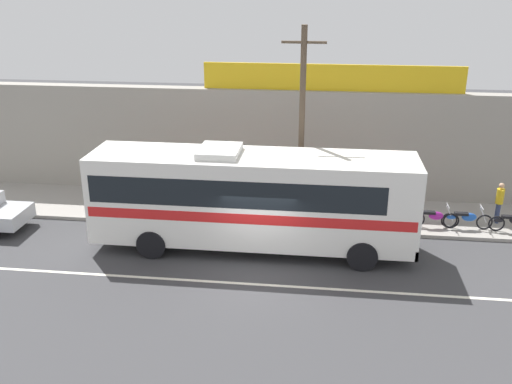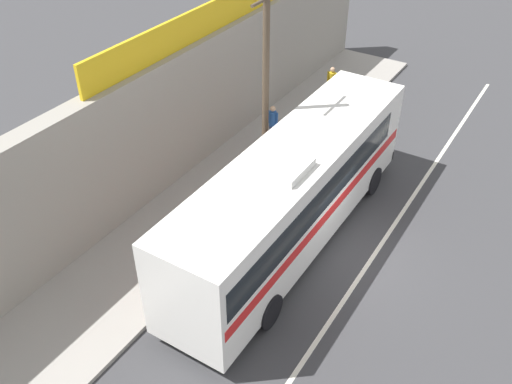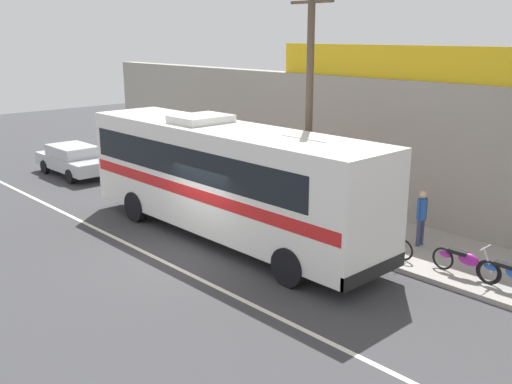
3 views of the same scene
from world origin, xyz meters
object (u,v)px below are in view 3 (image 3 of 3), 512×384
motorcycle_blue (383,240)px  motorcycle_red (465,261)px  intercity_bus (223,174)px  utility_pole (309,108)px  pedestrian_far_left (422,214)px  parked_car (74,159)px

motorcycle_blue → motorcycle_red: size_ratio=1.00×
motorcycle_blue → motorcycle_red: 2.40m
intercity_bus → utility_pole: bearing=50.4°
motorcycle_red → pedestrian_far_left: bearing=150.0°
motorcycle_red → parked_car: bearing=-173.6°
parked_car → motorcycle_blue: bearing=6.6°
intercity_bus → utility_pole: utility_pole is taller
parked_car → motorcycle_red: 18.08m
parked_car → motorcycle_blue: parked_car is taller
pedestrian_far_left → motorcycle_red: bearing=-30.0°
utility_pole → pedestrian_far_left: (3.15, 1.55, -2.96)m
motorcycle_blue → motorcycle_red: (2.39, 0.21, 0.00)m
parked_car → utility_pole: 13.30m
motorcycle_blue → pedestrian_far_left: 1.54m
intercity_bus → parked_car: (-11.09, 0.38, -1.33)m
intercity_bus → motorcycle_blue: bearing=25.9°
parked_car → motorcycle_red: size_ratio=2.31×
motorcycle_blue → pedestrian_far_left: size_ratio=1.14×
intercity_bus → motorcycle_blue: 5.20m
motorcycle_red → pedestrian_far_left: 2.42m
utility_pole → motorcycle_red: size_ratio=3.97×
motorcycle_red → motorcycle_blue: bearing=-174.9°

